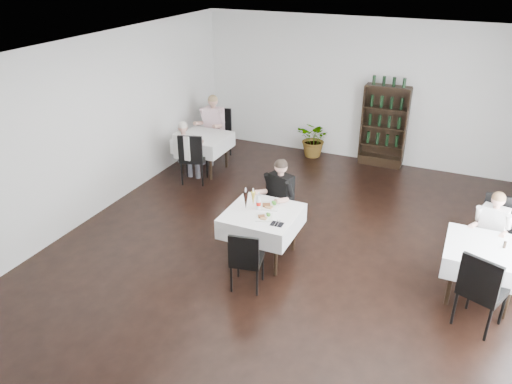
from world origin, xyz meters
TOP-DOWN VIEW (x-y plane):
  - room_shell at (0.00, 0.00)m, footprint 9.00×9.00m
  - wine_shelf at (0.60, 4.31)m, footprint 0.90×0.28m
  - main_table at (-0.30, 0.00)m, footprint 1.03×1.03m
  - left_table at (-2.70, 2.50)m, footprint 0.98×0.98m
  - right_table at (2.70, 0.30)m, footprint 0.98×0.98m
  - potted_tree at (-0.85, 4.20)m, footprint 0.86×0.79m
  - main_chair_far at (-0.41, 0.77)m, footprint 0.44×0.44m
  - main_chair_near at (-0.18, -0.82)m, footprint 0.48×0.48m
  - left_chair_far at (-2.77, 3.31)m, footprint 0.59×0.60m
  - left_chair_near at (-2.58, 1.86)m, footprint 0.59×0.59m
  - right_chair_far at (2.85, 1.05)m, footprint 0.57×0.58m
  - right_chair_near at (2.69, -0.38)m, footprint 0.63×0.63m
  - diner_main at (-0.30, 0.59)m, footprint 0.58×0.62m
  - diner_left_far at (-2.80, 3.07)m, footprint 0.55×0.55m
  - diner_left_near at (-2.72, 1.86)m, footprint 0.48×0.48m
  - diner_right_far at (2.75, 0.96)m, footprint 0.52×0.55m
  - plate_far at (-0.26, 0.18)m, footprint 0.35×0.35m
  - plate_near at (-0.20, -0.16)m, footprint 0.31×0.31m
  - pilsner_dark at (-0.56, -0.01)m, footprint 0.08×0.08m
  - pilsner_lager at (-0.50, 0.13)m, footprint 0.07×0.07m
  - coke_bottle at (-0.38, 0.05)m, footprint 0.07×0.07m
  - napkin_cutlery at (0.03, -0.25)m, footprint 0.18×0.19m
  - pepper_mill at (2.91, 0.38)m, footprint 0.05×0.05m

SIDE VIEW (x-z plane):
  - potted_tree at x=-0.85m, z-range 0.00..0.82m
  - main_chair_near at x=-0.18m, z-range 0.06..0.96m
  - main_chair_far at x=-0.41m, z-range 0.07..0.99m
  - left_chair_near at x=-2.58m, z-range 0.07..1.11m
  - right_chair_near at x=2.69m, z-range 0.07..1.13m
  - left_chair_far at x=-2.77m, z-range 0.08..1.16m
  - left_table at x=-2.70m, z-range 0.24..1.01m
  - right_table at x=2.70m, z-range 0.24..1.01m
  - main_table at x=-0.30m, z-range 0.24..1.01m
  - right_chair_far at x=2.85m, z-range 0.08..1.20m
  - diner_right_far at x=2.75m, z-range 0.10..1.35m
  - diner_left_near at x=-2.72m, z-range 0.10..1.38m
  - napkin_cutlery at x=0.03m, z-range 0.77..0.79m
  - diner_main at x=-0.30m, z-range 0.11..1.46m
  - plate_near at x=-0.20m, z-range 0.75..0.82m
  - plate_far at x=-0.26m, z-range 0.75..0.83m
  - pepper_mill at x=2.91m, z-range 0.77..0.86m
  - diner_left_far at x=-2.80m, z-range 0.12..1.57m
  - wine_shelf at x=0.60m, z-range -0.03..1.72m
  - coke_bottle at x=-0.38m, z-range 0.74..1.02m
  - pilsner_lager at x=-0.50m, z-range 0.74..1.03m
  - pilsner_dark at x=-0.56m, z-range 0.74..1.08m
  - room_shell at x=0.00m, z-range -3.00..6.00m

